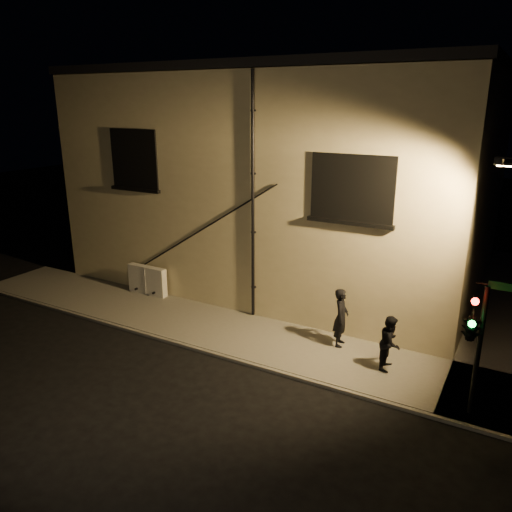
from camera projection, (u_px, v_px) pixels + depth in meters
The scene contains 7 objects.
ground at pixel (257, 367), 14.70m from camera, with size 90.00×90.00×0.00m, color black.
sidewalk at pixel (347, 319), 17.76m from camera, with size 21.00×16.00×0.12m.
building at pixel (297, 173), 22.27m from camera, with size 16.20×12.23×8.80m.
utility_cabinet at pixel (147, 280), 19.78m from camera, with size 1.74×0.29×1.14m, color silver.
pedestrian_a at pixel (341, 317), 15.49m from camera, with size 0.68×0.45×1.88m, color black.
pedestrian_b at pixel (390, 343), 14.17m from camera, with size 0.78×0.61×1.60m, color black.
traffic_signal at pixel (472, 326), 11.64m from camera, with size 1.25×2.04×3.47m.
Camera 1 is at (6.38, -11.40, 7.49)m, focal length 35.00 mm.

